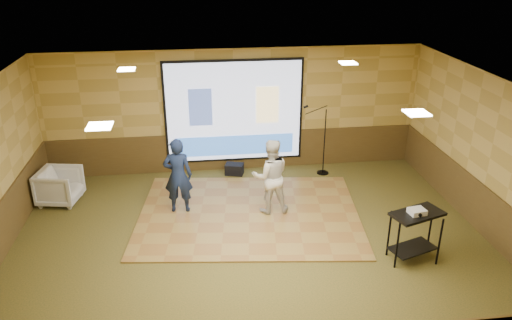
{
  "coord_description": "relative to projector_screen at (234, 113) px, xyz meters",
  "views": [
    {
      "loc": [
        -0.95,
        -7.94,
        5.17
      ],
      "look_at": [
        0.2,
        0.94,
        1.3
      ],
      "focal_mm": 35.0,
      "sensor_mm": 36.0,
      "label": 1
    }
  ],
  "objects": [
    {
      "name": "wainscot_right",
      "position": [
        4.48,
        -3.44,
        -1.0
      ],
      "size": [
        0.04,
        7.0,
        0.95
      ],
      "primitive_type": "cube",
      "color": "#4B3519",
      "rests_on": "ground"
    },
    {
      "name": "projector",
      "position": [
        2.73,
        -4.35,
        -0.47
      ],
      "size": [
        0.3,
        0.26,
        0.09
      ],
      "primitive_type": "cube",
      "rotation": [
        0.0,
        0.0,
        0.15
      ],
      "color": "silver",
      "rests_on": "av_table"
    },
    {
      "name": "player_left",
      "position": [
        -1.35,
        -2.02,
        -0.64
      ],
      "size": [
        0.61,
        0.43,
        1.61
      ],
      "primitive_type": "imported",
      "rotation": [
        0.0,
        0.0,
        3.06
      ],
      "color": "#152144",
      "rests_on": "dance_floor"
    },
    {
      "name": "room_shell",
      "position": [
        0.0,
        -3.44,
        0.62
      ],
      "size": [
        9.04,
        7.04,
        3.02
      ],
      "color": "tan",
      "rests_on": "ground"
    },
    {
      "name": "banquet_chair",
      "position": [
        -3.91,
        -1.25,
        -1.09
      ],
      "size": [
        0.97,
        0.95,
        0.76
      ],
      "primitive_type": "imported",
      "rotation": [
        0.0,
        0.0,
        1.38
      ],
      "color": "gray",
      "rests_on": "ground"
    },
    {
      "name": "wainscot_back",
      "position": [
        0.0,
        0.04,
        -1.0
      ],
      "size": [
        9.0,
        0.04,
        0.95
      ],
      "primitive_type": "cube",
      "color": "#4B3519",
      "rests_on": "ground"
    },
    {
      "name": "ground",
      "position": [
        0.0,
        -3.44,
        -1.47
      ],
      "size": [
        9.0,
        9.0,
        0.0
      ],
      "primitive_type": "plane",
      "color": "#323C1B",
      "rests_on": "ground"
    },
    {
      "name": "dance_floor",
      "position": [
        0.08,
        -2.33,
        -1.46
      ],
      "size": [
        4.9,
        3.96,
        0.03
      ],
      "primitive_type": "cube",
      "rotation": [
        0.0,
        0.0,
        -0.12
      ],
      "color": "olive",
      "rests_on": "ground"
    },
    {
      "name": "downlight_ne",
      "position": [
        2.2,
        -1.64,
        1.5
      ],
      "size": [
        0.32,
        0.32,
        0.02
      ],
      "primitive_type": "cube",
      "color": "#FFEBBF",
      "rests_on": "room_shell"
    },
    {
      "name": "downlight_nw",
      "position": [
        -2.2,
        -1.64,
        1.5
      ],
      "size": [
        0.32,
        0.32,
        0.02
      ],
      "primitive_type": "cube",
      "color": "#FFEBBF",
      "rests_on": "room_shell"
    },
    {
      "name": "player_right",
      "position": [
        0.53,
        -2.28,
        -0.65
      ],
      "size": [
        0.78,
        0.61,
        1.59
      ],
      "primitive_type": "imported",
      "rotation": [
        0.0,
        0.0,
        3.14
      ],
      "color": "beige",
      "rests_on": "dance_floor"
    },
    {
      "name": "mic_stand",
      "position": [
        2.06,
        -0.53,
        -0.98
      ],
      "size": [
        0.69,
        0.28,
        1.77
      ],
      "rotation": [
        0.0,
        0.0,
        -0.05
      ],
      "color": "black",
      "rests_on": "ground"
    },
    {
      "name": "av_table",
      "position": [
        2.76,
        -4.31,
        -0.81
      ],
      "size": [
        0.91,
        0.48,
        0.95
      ],
      "rotation": [
        0.0,
        0.0,
        0.33
      ],
      "color": "black",
      "rests_on": "ground"
    },
    {
      "name": "downlight_sw",
      "position": [
        -2.2,
        -4.94,
        1.5
      ],
      "size": [
        0.32,
        0.32,
        0.02
      ],
      "primitive_type": "cube",
      "color": "#FFEBBF",
      "rests_on": "room_shell"
    },
    {
      "name": "projector_screen",
      "position": [
        0.0,
        0.0,
        0.0
      ],
      "size": [
        3.32,
        0.06,
        2.52
      ],
      "color": "black",
      "rests_on": "room_shell"
    },
    {
      "name": "duffel_bag",
      "position": [
        -0.05,
        -0.3,
        -1.34
      ],
      "size": [
        0.49,
        0.4,
        0.27
      ],
      "primitive_type": "cube",
      "rotation": [
        0.0,
        0.0,
        -0.29
      ],
      "color": "black",
      "rests_on": "ground"
    },
    {
      "name": "downlight_se",
      "position": [
        2.2,
        -4.94,
        1.5
      ],
      "size": [
        0.32,
        0.32,
        0.02
      ],
      "primitive_type": "cube",
      "color": "#FFEBBF",
      "rests_on": "room_shell"
    }
  ]
}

